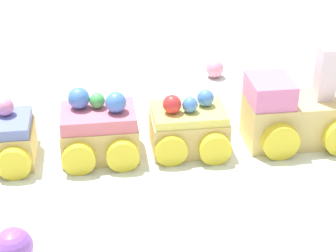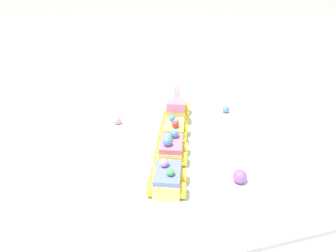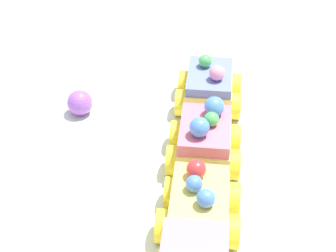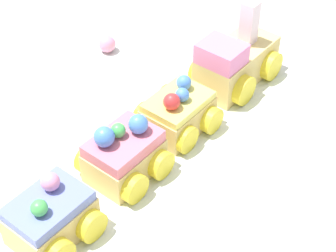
{
  "view_description": "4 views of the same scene",
  "coord_description": "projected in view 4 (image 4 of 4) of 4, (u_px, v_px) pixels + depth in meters",
  "views": [
    {
      "loc": [
        -0.21,
        -0.39,
        0.3
      ],
      "look_at": [
        -0.03,
        -0.04,
        0.08
      ],
      "focal_mm": 60.0,
      "sensor_mm": 36.0,
      "label": 1
    },
    {
      "loc": [
        -0.53,
        0.17,
        0.38
      ],
      "look_at": [
        0.05,
        0.03,
        0.03
      ],
      "focal_mm": 28.0,
      "sensor_mm": 36.0,
      "label": 2
    },
    {
      "loc": [
        0.34,
        -0.08,
        0.4
      ],
      "look_at": [
        -0.04,
        0.0,
        0.08
      ],
      "focal_mm": 60.0,
      "sensor_mm": 36.0,
      "label": 3
    },
    {
      "loc": [
        -0.41,
        -0.13,
        0.42
      ],
      "look_at": [
        -0.03,
        0.01,
        0.06
      ],
      "focal_mm": 60.0,
      "sensor_mm": 36.0,
      "label": 4
    }
  ],
  "objects": [
    {
      "name": "ground_plane",
      "position": [
        189.0,
        151.0,
        0.6
      ],
      "size": [
        10.0,
        10.0,
        0.0
      ],
      "primitive_type": "plane",
      "color": "gray"
    },
    {
      "name": "display_board",
      "position": [
        189.0,
        147.0,
        0.6
      ],
      "size": [
        0.63,
        0.43,
        0.01
      ],
      "primitive_type": "cube",
      "color": "silver",
      "rests_on": "ground_plane"
    },
    {
      "name": "cake_car_blueberry",
      "position": [
        50.0,
        218.0,
        0.49
      ],
      "size": [
        0.09,
        0.09,
        0.06
      ],
      "rotation": [
        0.0,
        0.0,
        -0.33
      ],
      "color": "#E5C675",
      "rests_on": "display_board"
    },
    {
      "name": "cake_train_locomotive",
      "position": [
        240.0,
        59.0,
        0.66
      ],
      "size": [
        0.15,
        0.1,
        0.1
      ],
      "rotation": [
        0.0,
        0.0,
        -0.33
      ],
      "color": "#E5C675",
      "rests_on": "display_board"
    },
    {
      "name": "cake_car_lemon",
      "position": [
        178.0,
        113.0,
        0.6
      ],
      "size": [
        0.09,
        0.09,
        0.06
      ],
      "rotation": [
        0.0,
        0.0,
        -0.33
      ],
      "color": "#E5C675",
      "rests_on": "display_board"
    },
    {
      "name": "cake_car_strawberry",
      "position": [
        124.0,
        155.0,
        0.55
      ],
      "size": [
        0.09,
        0.09,
        0.07
      ],
      "rotation": [
        0.0,
        0.0,
        -0.33
      ],
      "color": "#E5C675",
      "rests_on": "display_board"
    },
    {
      "name": "gumball_pink",
      "position": [
        107.0,
        44.0,
        0.72
      ],
      "size": [
        0.02,
        0.02,
        0.02
      ],
      "primitive_type": "sphere",
      "color": "pink",
      "rests_on": "display_board"
    }
  ]
}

